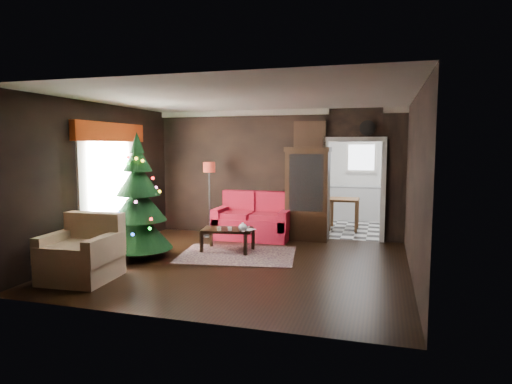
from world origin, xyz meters
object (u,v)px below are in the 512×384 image
(loveseat, at_px, (253,216))
(teapot, at_px, (243,227))
(wall_clock, at_px, (368,128))
(curio_cabinet, at_px, (308,196))
(kitchen_table, at_px, (344,214))
(floor_lamp, at_px, (210,200))
(coffee_table, at_px, (228,240))
(christmas_tree, at_px, (139,200))
(armchair, at_px, (81,250))

(loveseat, height_order, teapot, loveseat)
(wall_clock, bearing_deg, curio_cabinet, -171.47)
(teapot, xyz_separation_m, kitchen_table, (1.56, 3.12, -0.15))
(teapot, distance_m, kitchen_table, 3.49)
(loveseat, bearing_deg, curio_cabinet, 10.83)
(floor_lamp, bearing_deg, curio_cabinet, 7.81)
(coffee_table, distance_m, teapot, 0.53)
(curio_cabinet, height_order, floor_lamp, curio_cabinet)
(wall_clock, xyz_separation_m, kitchen_table, (-0.55, 1.25, -2.00))
(loveseat, distance_m, wall_clock, 3.04)
(christmas_tree, relative_size, wall_clock, 7.07)
(curio_cabinet, relative_size, kitchen_table, 2.53)
(floor_lamp, distance_m, teapot, 1.89)
(coffee_table, height_order, teapot, teapot)
(christmas_tree, height_order, kitchen_table, christmas_tree)
(loveseat, relative_size, coffee_table, 1.79)
(christmas_tree, bearing_deg, loveseat, 53.94)
(curio_cabinet, bearing_deg, loveseat, -169.17)
(kitchen_table, bearing_deg, armchair, -123.48)
(coffee_table, bearing_deg, teapot, -30.96)
(christmas_tree, xyz_separation_m, kitchen_table, (3.33, 3.75, -0.68))
(floor_lamp, xyz_separation_m, armchair, (-0.66, -3.48, -0.37))
(loveseat, height_order, coffee_table, loveseat)
(loveseat, bearing_deg, christmas_tree, -126.06)
(teapot, distance_m, wall_clock, 3.38)
(armchair, height_order, kitchen_table, armchair)
(coffee_table, bearing_deg, wall_clock, 33.46)
(curio_cabinet, xyz_separation_m, coffee_table, (-1.29, -1.47, -0.72))
(wall_clock, bearing_deg, armchair, -135.27)
(curio_cabinet, bearing_deg, coffee_table, -131.34)
(loveseat, distance_m, christmas_tree, 2.65)
(coffee_table, distance_m, wall_clock, 3.68)
(christmas_tree, height_order, wall_clock, wall_clock)
(armchair, bearing_deg, loveseat, 61.82)
(teapot, bearing_deg, floor_lamp, 131.20)
(curio_cabinet, xyz_separation_m, wall_clock, (1.20, 0.18, 1.43))
(coffee_table, bearing_deg, christmas_tree, -148.48)
(armchair, relative_size, kitchen_table, 1.36)
(armchair, distance_m, kitchen_table, 6.24)
(armchair, distance_m, teapot, 2.81)
(loveseat, relative_size, wall_clock, 5.31)
(armchair, bearing_deg, christmas_tree, 81.99)
(loveseat, bearing_deg, teapot, -80.74)
(coffee_table, distance_m, kitchen_table, 3.49)
(loveseat, relative_size, teapot, 9.42)
(teapot, relative_size, kitchen_table, 0.24)
(loveseat, xyz_separation_m, armchair, (-1.64, -3.56, -0.04))
(coffee_table, bearing_deg, floor_lamp, 125.82)
(christmas_tree, relative_size, kitchen_table, 3.02)
(floor_lamp, distance_m, armchair, 3.57)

